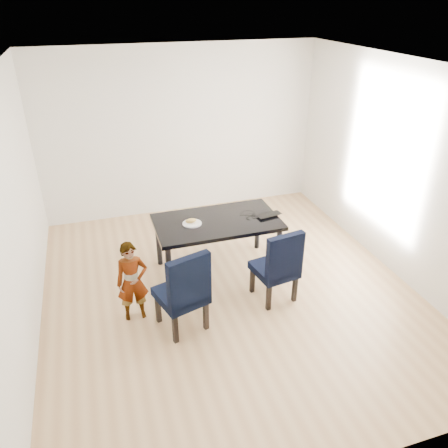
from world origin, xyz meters
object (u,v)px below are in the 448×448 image
object	(u,v)px
plate	(192,223)
chair_left	(180,288)
chair_right	(275,263)
laptop	(267,214)
child	(132,282)
dining_table	(217,245)

from	to	relation	value
plate	chair_left	bearing A→B (deg)	-111.32
chair_right	plate	bearing A→B (deg)	127.02
plate	laptop	distance (m)	1.01
laptop	child	bearing A→B (deg)	8.62
chair_right	chair_left	bearing A→B (deg)	179.68
chair_left	plate	bearing A→B (deg)	52.12
chair_right	laptop	xyz separation A→B (m)	(0.20, 0.74, 0.28)
child	chair_right	bearing A→B (deg)	-4.29
chair_left	laptop	xyz separation A→B (m)	(1.38, 0.92, 0.26)
dining_table	child	xyz separation A→B (m)	(-1.19, -0.65, 0.11)
dining_table	plate	bearing A→B (deg)	179.33
chair_right	plate	distance (m)	1.16
dining_table	laptop	distance (m)	0.78
child	plate	bearing A→B (deg)	37.51
chair_left	plate	world-z (taller)	chair_left
dining_table	plate	world-z (taller)	plate
chair_right	laptop	size ratio (longest dim) A/B	2.89
child	chair_left	bearing A→B (deg)	-32.63
chair_right	child	world-z (taller)	child
dining_table	chair_right	size ratio (longest dim) A/B	1.65
chair_right	dining_table	bearing A→B (deg)	112.77
dining_table	chair_right	xyz separation A→B (m)	(0.48, -0.78, 0.11)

